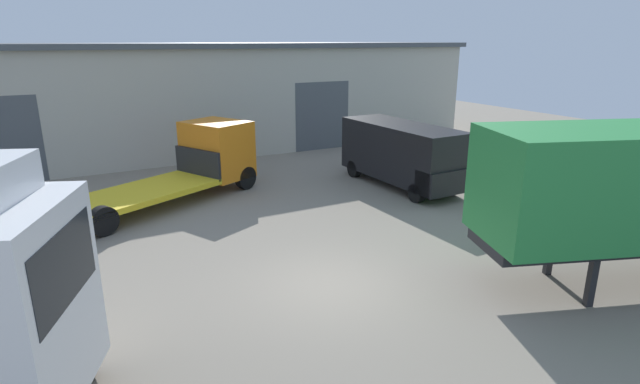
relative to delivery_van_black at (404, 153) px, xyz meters
name	(u,v)px	position (x,y,z in m)	size (l,w,h in m)	color
ground_plane	(331,286)	(-6.79, -6.10, -1.38)	(60.00, 60.00, 0.00)	gray
warehouse_building	(164,98)	(-6.79, 11.87, 1.41)	(34.22, 8.44, 5.56)	#B7B2A3
delivery_van_black	(404,153)	(0.00, 0.00, 0.00)	(2.16, 5.87, 2.52)	black
flatbed_truck_orange	(193,163)	(-7.70, 2.91, -0.12)	(8.47, 5.73, 2.66)	orange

